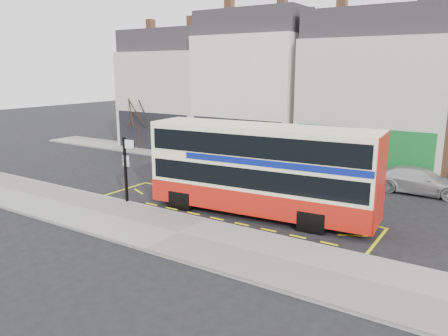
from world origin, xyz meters
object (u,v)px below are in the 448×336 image
Objects in this scene: street_tree_left at (138,105)px; car_silver at (180,151)px; car_grey at (306,171)px; double_decker_bus at (262,169)px; bus_stop_post at (126,164)px; street_tree_right at (392,113)px; car_white at (420,181)px.

car_silver is at bearing -14.53° from street_tree_left.
double_decker_bus is at bearing -156.11° from car_grey.
double_decker_bus is 7.04m from car_grey.
street_tree_right is (9.66, 12.74, 1.94)m from bus_stop_post.
street_tree_left reaches higher than car_white.
car_white is at bearing 35.12° from bus_stop_post.
car_grey is at bearing -135.85° from street_tree_right.
double_decker_bus is 13.69m from car_silver.
car_white is (5.52, 8.00, -1.51)m from double_decker_bus.
car_grey is 6.33m from street_tree_right.
street_tree_right is at bearing 41.16° from car_white.
double_decker_bus reaches higher than bus_stop_post.
street_tree_right is at bearing 47.55° from bus_stop_post.
car_silver reaches higher than car_grey.
bus_stop_post is (-6.41, -2.16, -0.12)m from double_decker_bus.
car_white is 4.78m from street_tree_right.
bus_stop_post is 0.55× the size of street_tree_right.
street_tree_left reaches higher than bus_stop_post.
car_white reaches higher than car_silver.
street_tree_right reaches higher than bus_stop_post.
car_white is at bearing -60.45° from car_grey.
double_decker_bus reaches higher than car_grey.
car_silver is at bearing 139.59° from double_decker_bus.
street_tree_left is 0.92× the size of street_tree_right.
street_tree_right is (3.24, 10.57, 1.82)m from double_decker_bus.
street_tree_left is at bearing 126.11° from bus_stop_post.
car_silver is 0.82× the size of car_white.
double_decker_bus is at bearing -29.35° from street_tree_left.
bus_stop_post is at bearing -147.03° from car_silver.
street_tree_left is at bearing -176.25° from street_tree_right.
street_tree_right is at bearing -27.01° from car_grey.
double_decker_bus is 9.84m from car_white.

